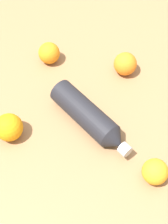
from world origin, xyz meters
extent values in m
plane|color=olive|center=(0.00, 0.00, 0.00)|extent=(2.40, 2.40, 0.00)
cylinder|color=black|center=(0.02, 0.04, 0.04)|extent=(0.22, 0.18, 0.07)
cone|color=black|center=(-0.09, -0.03, 0.04)|extent=(0.07, 0.08, 0.07)
cylinder|color=#B2B7BF|center=(-0.12, -0.05, 0.04)|extent=(0.04, 0.04, 0.03)
sphere|color=orange|center=(-0.19, -0.12, 0.03)|extent=(0.07, 0.07, 0.07)
sphere|color=orange|center=(-0.01, 0.25, 0.04)|extent=(0.08, 0.08, 0.08)
sphere|color=orange|center=(0.27, 0.13, 0.04)|extent=(0.07, 0.07, 0.07)
sphere|color=orange|center=(0.19, -0.11, 0.04)|extent=(0.07, 0.07, 0.07)
camera|label=1|loc=(-0.52, 0.11, 0.79)|focal=52.09mm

